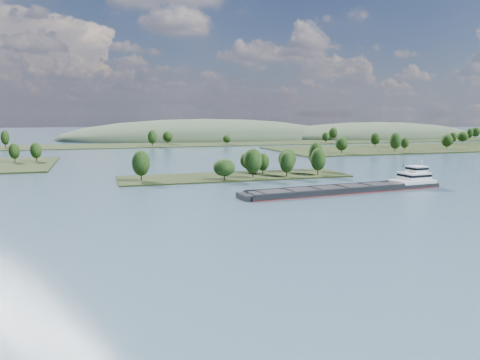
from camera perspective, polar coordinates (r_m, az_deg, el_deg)
name	(u,v)px	position (r m, az deg, el deg)	size (l,w,h in m)	color
ground	(288,201)	(149.12, 5.90, -2.59)	(1800.00, 1800.00, 0.00)	#374E60
tree_island	(249,168)	(205.61, 1.13, 1.53)	(100.00, 30.21, 14.98)	black
right_bank	(462,146)	(427.61, 25.45, 3.74)	(320.00, 90.00, 15.47)	black
back_shoreline	(174,144)	(420.63, -8.09, 4.33)	(900.00, 60.00, 15.21)	black
hill_east	(375,137)	(580.18, 16.16, 5.03)	(260.00, 140.00, 36.00)	#344630
hill_west	(205,139)	(528.77, -4.26, 5.06)	(320.00, 160.00, 44.00)	#344630
cargo_barge	(357,187)	(173.04, 14.12, -0.86)	(80.05, 17.68, 10.75)	black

